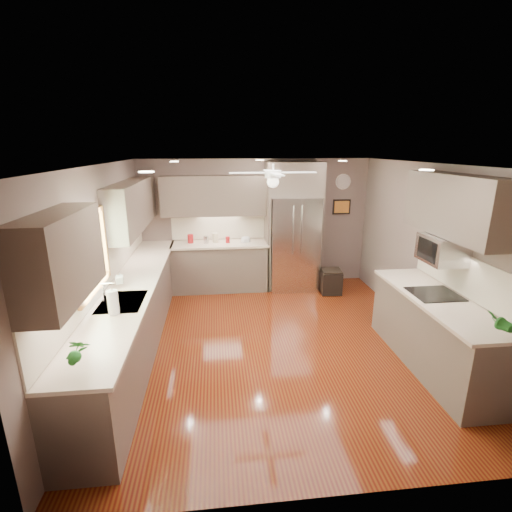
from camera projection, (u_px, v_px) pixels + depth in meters
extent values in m
plane|color=#4D110A|center=(274.00, 342.00, 5.37)|extent=(5.00, 5.00, 0.00)
plane|color=white|center=(277.00, 164.00, 4.66)|extent=(5.00, 5.00, 0.00)
plane|color=#6B5951|center=(255.00, 223.00, 7.40)|extent=(4.50, 0.00, 4.50)
plane|color=#6B5951|center=(331.00, 361.00, 2.63)|extent=(4.50, 0.00, 4.50)
plane|color=#6B5951|center=(103.00, 265.00, 4.78)|extent=(0.00, 5.00, 5.00)
plane|color=#6B5951|center=(432.00, 254.00, 5.25)|extent=(0.00, 5.00, 5.00)
cylinder|color=maroon|center=(190.00, 239.00, 7.09)|extent=(0.15, 0.15, 0.18)
cylinder|color=silver|center=(206.00, 240.00, 7.07)|extent=(0.11, 0.11, 0.15)
cylinder|color=tan|center=(215.00, 238.00, 7.14)|extent=(0.14, 0.14, 0.19)
cylinder|color=maroon|center=(228.00, 240.00, 7.11)|extent=(0.10, 0.10, 0.12)
imported|color=white|center=(120.00, 279.00, 4.90)|extent=(0.11, 0.11, 0.20)
imported|color=#1C631E|center=(75.00, 351.00, 3.03)|extent=(0.19, 0.14, 0.34)
imported|color=#1C631E|center=(498.00, 322.00, 3.58)|extent=(0.19, 0.16, 0.30)
imported|color=tan|center=(246.00, 241.00, 7.15)|extent=(0.23, 0.23, 0.05)
cube|color=brown|center=(135.00, 315.00, 5.18)|extent=(0.60, 4.70, 0.90)
cube|color=beige|center=(133.00, 284.00, 5.05)|extent=(0.65, 4.70, 0.04)
cube|color=beige|center=(108.00, 265.00, 4.94)|extent=(0.02, 4.70, 0.50)
cube|color=brown|center=(220.00, 267.00, 7.26)|extent=(1.85, 0.60, 0.90)
cube|color=beige|center=(220.00, 244.00, 7.11)|extent=(1.85, 0.65, 0.04)
cube|color=beige|center=(219.00, 226.00, 7.33)|extent=(1.85, 0.02, 0.50)
cube|color=brown|center=(61.00, 257.00, 3.11)|extent=(0.33, 1.20, 0.75)
cube|color=brown|center=(133.00, 205.00, 5.87)|extent=(0.33, 2.40, 0.75)
cube|color=brown|center=(218.00, 196.00, 7.00)|extent=(2.15, 0.33, 0.75)
cube|color=brown|center=(453.00, 206.00, 4.49)|extent=(0.33, 1.70, 0.75)
cube|color=#BFF2B2|center=(89.00, 253.00, 4.22)|extent=(0.01, 1.00, 0.80)
cube|color=brown|center=(86.00, 216.00, 4.10)|extent=(0.05, 1.12, 0.06)
cube|color=brown|center=(96.00, 288.00, 4.34)|extent=(0.05, 1.12, 0.06)
cube|color=brown|center=(75.00, 268.00, 3.72)|extent=(0.05, 0.06, 0.80)
cube|color=brown|center=(104.00, 242.00, 4.73)|extent=(0.05, 0.06, 0.80)
cube|color=silver|center=(122.00, 303.00, 4.43)|extent=(0.50, 0.70, 0.03)
cube|color=#262626|center=(122.00, 305.00, 4.44)|extent=(0.44, 0.62, 0.05)
cylinder|color=silver|center=(104.00, 294.00, 4.37)|extent=(0.02, 0.02, 0.24)
cylinder|color=silver|center=(108.00, 284.00, 4.34)|extent=(0.16, 0.02, 0.02)
cube|color=silver|center=(293.00, 243.00, 7.22)|extent=(0.92, 0.72, 1.82)
cube|color=black|center=(296.00, 261.00, 6.97)|extent=(0.88, 0.02, 0.02)
cube|color=black|center=(297.00, 230.00, 6.80)|extent=(0.01, 0.02, 1.00)
cylinder|color=silver|center=(294.00, 230.00, 6.76)|extent=(0.02, 0.02, 0.90)
cylinder|color=silver|center=(302.00, 230.00, 6.77)|extent=(0.02, 0.02, 0.90)
cube|color=brown|center=(294.00, 179.00, 6.93)|extent=(1.04, 0.60, 0.63)
cube|color=brown|center=(267.00, 243.00, 7.23)|extent=(0.06, 0.60, 1.82)
cube|color=brown|center=(317.00, 242.00, 7.33)|extent=(0.06, 0.60, 1.82)
cube|color=brown|center=(435.00, 333.00, 4.68)|extent=(0.65, 2.20, 0.90)
cube|color=beige|center=(439.00, 299.00, 4.54)|extent=(0.70, 2.20, 0.04)
cube|color=beige|center=(468.00, 276.00, 4.50)|extent=(0.02, 2.20, 0.50)
cube|color=black|center=(435.00, 294.00, 4.63)|extent=(0.56, 0.52, 0.01)
cube|color=silver|center=(443.00, 249.00, 4.64)|extent=(0.42, 0.55, 0.34)
cube|color=black|center=(427.00, 250.00, 4.61)|extent=(0.02, 0.40, 0.26)
cylinder|color=white|center=(273.00, 167.00, 4.96)|extent=(0.03, 0.03, 0.08)
cylinder|color=white|center=(273.00, 174.00, 4.99)|extent=(0.22, 0.22, 0.10)
sphere|color=white|center=(273.00, 182.00, 5.01)|extent=(0.16, 0.16, 0.16)
cube|color=white|center=(299.00, 172.00, 5.02)|extent=(0.48, 0.11, 0.01)
cube|color=white|center=(269.00, 171.00, 5.31)|extent=(0.11, 0.48, 0.01)
cube|color=white|center=(247.00, 173.00, 4.94)|extent=(0.48, 0.11, 0.01)
cube|color=white|center=(277.00, 174.00, 4.65)|extent=(0.11, 0.48, 0.01)
cylinder|color=white|center=(174.00, 162.00, 5.75)|extent=(0.14, 0.14, 0.01)
cylinder|color=white|center=(342.00, 161.00, 6.04)|extent=(0.14, 0.14, 0.01)
cylinder|color=white|center=(146.00, 172.00, 3.37)|extent=(0.14, 0.14, 0.01)
cylinder|color=white|center=(427.00, 170.00, 3.65)|extent=(0.14, 0.14, 0.01)
cylinder|color=white|center=(260.00, 160.00, 6.38)|extent=(0.14, 0.14, 0.01)
cylinder|color=white|center=(343.00, 182.00, 7.34)|extent=(0.30, 0.03, 0.30)
cylinder|color=silver|center=(343.00, 182.00, 7.33)|extent=(0.29, 0.00, 0.29)
cube|color=black|center=(342.00, 207.00, 7.48)|extent=(0.36, 0.03, 0.30)
cube|color=#BE6E26|center=(342.00, 207.00, 7.46)|extent=(0.30, 0.01, 0.24)
cube|color=black|center=(331.00, 282.00, 7.09)|extent=(0.41, 0.41, 0.42)
cube|color=black|center=(331.00, 270.00, 7.03)|extent=(0.39, 0.39, 0.03)
cylinder|color=white|center=(113.00, 302.00, 4.05)|extent=(0.12, 0.12, 0.27)
cylinder|color=silver|center=(113.00, 302.00, 4.05)|extent=(0.02, 0.02, 0.29)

